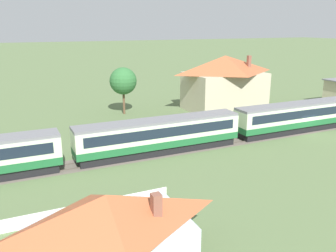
{
  "coord_description": "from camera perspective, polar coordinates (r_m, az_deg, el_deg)",
  "views": [
    {
      "loc": [
        -36.49,
        -33.96,
        14.11
      ],
      "look_at": [
        -20.01,
        1.81,
        2.92
      ],
      "focal_mm": 38.0,
      "sensor_mm": 36.0,
      "label": 1
    }
  ],
  "objects": [
    {
      "name": "passenger_train",
      "position": [
        40.42,
        -1.0,
        -1.28
      ],
      "size": [
        102.4,
        3.0,
        3.96
      ],
      "color": "#1E6033",
      "rests_on": "ground_plane"
    },
    {
      "name": "yard_tree_2",
      "position": [
        58.2,
        -7.21,
        7.16
      ],
      "size": [
        4.38,
        4.38,
        7.65
      ],
      "color": "brown",
      "rests_on": "ground_plane"
    },
    {
      "name": "station_house_terracotta_roof",
      "position": [
        61.99,
        9.06,
        7.0
      ],
      "size": [
        13.68,
        9.32,
        9.23
      ],
      "color": "#BCB293",
      "rests_on": "ground_plane"
    },
    {
      "name": "ground_plane",
      "position": [
        51.8,
        21.44,
        -1.07
      ],
      "size": [
        600.0,
        600.0,
        0.0
      ],
      "primitive_type": "plane",
      "color": "#566B42"
    },
    {
      "name": "cottage_terracotta_roof",
      "position": [
        22.18,
        -9.66,
        -16.08
      ],
      "size": [
        10.32,
        6.02,
        4.73
      ],
      "color": "silver",
      "rests_on": "ground_plane"
    },
    {
      "name": "railway_track",
      "position": [
        41.44,
        0.07,
        -4.04
      ],
      "size": [
        172.41,
        3.6,
        0.04
      ],
      "color": "#665B51",
      "rests_on": "ground_plane"
    }
  ]
}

